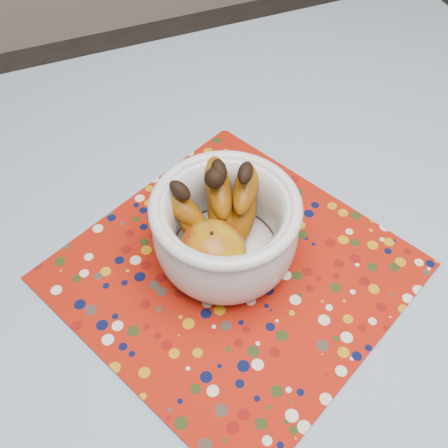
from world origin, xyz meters
name	(u,v)px	position (x,y,z in m)	size (l,w,h in m)	color
table	(287,326)	(0.00, 0.00, 0.67)	(1.20, 1.20, 0.75)	brown
tablecloth	(293,298)	(0.00, 0.00, 0.76)	(1.32, 1.32, 0.01)	slate
placemat	(233,271)	(-0.06, 0.07, 0.76)	(0.42, 0.42, 0.00)	#951408
fruit_bowl	(222,222)	(-0.06, 0.10, 0.83)	(0.22, 0.20, 0.15)	silver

